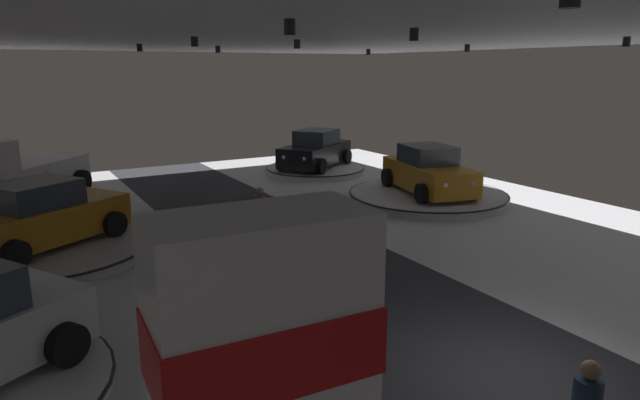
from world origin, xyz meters
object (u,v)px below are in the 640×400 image
(pickup_truck_deep_left, at_px, (9,178))
(display_platform_deep_right, at_px, (315,169))
(display_platform_far_right, at_px, (428,196))
(display_car_deep_right, at_px, (316,150))
(display_platform_deep_left, at_px, (20,206))
(display_platform_far_left, at_px, (46,249))
(display_car_far_right, at_px, (428,172))
(visitor_walking_near, at_px, (260,212))
(display_car_far_left, at_px, (41,217))

(pickup_truck_deep_left, height_order, display_platform_deep_right, pickup_truck_deep_left)
(display_platform_far_right, bearing_deg, display_car_deep_right, 96.32)
(display_platform_deep_left, distance_m, pickup_truck_deep_left, 1.09)
(display_platform_far_left, height_order, display_car_deep_right, display_car_deep_right)
(display_car_far_right, distance_m, visitor_walking_near, 7.47)
(display_car_far_left, relative_size, visitor_walking_near, 2.85)
(display_platform_far_left, bearing_deg, visitor_walking_near, -20.56)
(display_platform_deep_right, xyz_separation_m, visitor_walking_near, (-6.52, -8.35, 0.75))
(display_platform_far_right, bearing_deg, display_platform_deep_left, 155.05)
(display_platform_far_right, xyz_separation_m, display_platform_far_left, (-12.55, 0.50, -0.03))
(display_car_far_right, distance_m, display_car_far_left, 12.59)
(display_platform_far_left, xyz_separation_m, visitor_walking_near, (5.24, -1.96, 0.76))
(display_platform_far_right, distance_m, display_platform_deep_right, 6.93)
(display_car_far_right, bearing_deg, display_car_far_left, 177.92)
(display_car_far_left, distance_m, display_platform_deep_left, 5.61)
(pickup_truck_deep_left, distance_m, display_platform_deep_right, 12.45)
(display_platform_far_right, distance_m, pickup_truck_deep_left, 14.39)
(pickup_truck_deep_left, bearing_deg, display_platform_deep_left, 49.35)
(pickup_truck_deep_left, height_order, visitor_walking_near, pickup_truck_deep_left)
(display_platform_far_right, distance_m, display_car_far_left, 12.61)
(display_car_deep_right, height_order, visitor_walking_near, display_car_deep_right)
(display_platform_far_left, distance_m, display_car_deep_right, 13.44)
(display_platform_far_left, relative_size, display_platform_deep_right, 1.19)
(display_platform_far_right, bearing_deg, pickup_truck_deep_left, 156.29)
(display_car_far_right, height_order, pickup_truck_deep_left, pickup_truck_deep_left)
(visitor_walking_near, bearing_deg, display_platform_deep_left, 126.97)
(display_platform_far_right, height_order, display_platform_deep_left, display_platform_far_right)
(display_car_far_right, bearing_deg, display_car_deep_right, 96.40)
(display_platform_far_left, height_order, pickup_truck_deep_left, pickup_truck_deep_left)
(display_car_far_right, distance_m, display_platform_far_left, 12.60)
(display_platform_far_left, distance_m, display_platform_deep_left, 5.53)
(display_car_far_right, xyz_separation_m, visitor_walking_near, (-7.32, -1.49, -0.18))
(display_platform_deep_left, xyz_separation_m, visitor_walking_near, (5.63, -7.48, 0.76))
(display_car_far_left, relative_size, display_platform_deep_right, 0.99)
(display_car_far_right, bearing_deg, display_platform_far_left, 177.84)
(display_car_far_right, relative_size, pickup_truck_deep_left, 0.84)
(display_platform_far_left, relative_size, display_car_deep_right, 1.21)
(display_platform_far_right, height_order, visitor_walking_near, visitor_walking_near)
(display_platform_far_left, height_order, display_platform_deep_left, display_platform_far_left)
(display_platform_far_left, xyz_separation_m, pickup_truck_deep_left, (-0.60, 5.27, 1.04))
(display_car_far_left, xyz_separation_m, visitor_walking_near, (5.26, -1.95, -0.13))
(display_car_deep_right, distance_m, visitor_walking_near, 10.62)
(pickup_truck_deep_left, xyz_separation_m, display_platform_deep_right, (12.36, 1.11, -1.04))
(display_car_far_left, bearing_deg, visitor_walking_near, -20.31)
(display_platform_far_right, xyz_separation_m, display_platform_deep_right, (-0.79, 6.89, -0.03))
(display_car_far_left, xyz_separation_m, display_platform_deep_right, (11.78, 6.40, -0.88))
(display_platform_far_right, xyz_separation_m, display_car_far_right, (0.01, 0.03, 0.91))
(display_platform_far_left, bearing_deg, pickup_truck_deep_left, 96.50)
(display_platform_deep_right, bearing_deg, display_platform_far_right, -83.46)
(display_platform_deep_left, distance_m, display_car_deep_right, 12.24)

